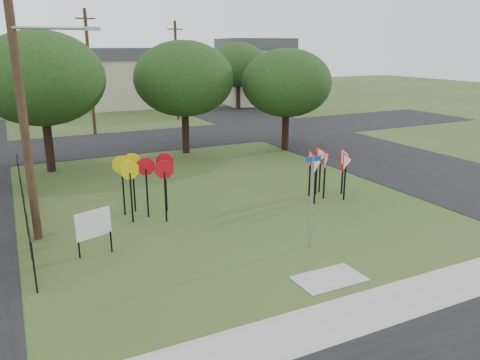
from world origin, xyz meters
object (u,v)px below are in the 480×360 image
object	(u,v)px
stop_sign_cluster	(143,172)
yield_sign_cluster	(326,161)
info_board	(93,225)
street_name_sign	(312,196)

from	to	relation	value
stop_sign_cluster	yield_sign_cluster	size ratio (longest dim) A/B	0.87
stop_sign_cluster	info_board	world-z (taller)	stop_sign_cluster
stop_sign_cluster	info_board	size ratio (longest dim) A/B	1.61
info_board	street_name_sign	bearing A→B (deg)	-20.89
stop_sign_cluster	yield_sign_cluster	distance (m)	7.83
stop_sign_cluster	info_board	bearing A→B (deg)	-131.04
yield_sign_cluster	info_board	bearing A→B (deg)	-170.92
stop_sign_cluster	yield_sign_cluster	bearing A→B (deg)	-8.30
street_name_sign	info_board	distance (m)	7.04
street_name_sign	stop_sign_cluster	size ratio (longest dim) A/B	1.27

